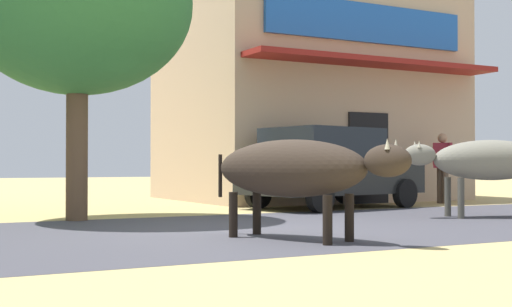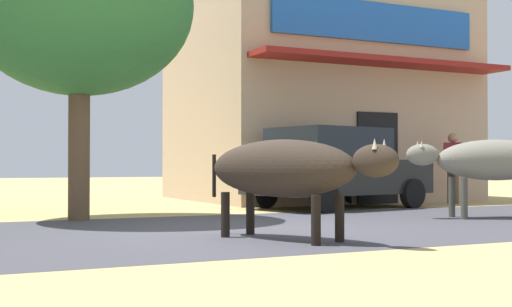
# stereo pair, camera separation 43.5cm
# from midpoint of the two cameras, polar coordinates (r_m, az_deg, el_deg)

# --- Properties ---
(ground) EXTENTS (80.00, 80.00, 0.00)m
(ground) POSITION_cam_midpoint_polar(r_m,az_deg,el_deg) (9.67, -0.34, -6.24)
(ground) COLOR tan
(asphalt_road) EXTENTS (72.00, 5.47, 0.00)m
(asphalt_road) POSITION_cam_midpoint_polar(r_m,az_deg,el_deg) (9.67, -0.34, -6.23)
(asphalt_road) COLOR #3F3E45
(asphalt_road) RESTS_ON ground
(storefront_right_club) EXTENTS (6.80, 6.15, 5.35)m
(storefront_right_club) POSITION_cam_midpoint_polar(r_m,az_deg,el_deg) (18.62, 5.70, 4.59)
(storefront_right_club) COLOR tan
(storefront_right_club) RESTS_ON ground
(roadside_tree) EXTENTS (3.72, 3.72, 5.00)m
(roadside_tree) POSITION_cam_midpoint_polar(r_m,az_deg,el_deg) (11.98, -13.12, 11.64)
(roadside_tree) COLOR brown
(roadside_tree) RESTS_ON ground
(parked_hatchback_car) EXTENTS (4.08, 2.56, 1.64)m
(parked_hatchback_car) POSITION_cam_midpoint_polar(r_m,az_deg,el_deg) (14.51, 7.33, -1.12)
(parked_hatchback_car) COLOR black
(parked_hatchback_car) RESTS_ON ground
(cow_near_brown) EXTENTS (1.51, 2.61, 1.20)m
(cow_near_brown) POSITION_cam_midpoint_polar(r_m,az_deg,el_deg) (8.37, 3.87, -1.28)
(cow_near_brown) COLOR #30251D
(cow_near_brown) RESTS_ON ground
(cow_far_dark) EXTENTS (2.62, 1.37, 1.32)m
(cow_far_dark) POSITION_cam_midpoint_polar(r_m,az_deg,el_deg) (12.54, 19.60, -0.56)
(cow_far_dark) COLOR slate
(cow_far_dark) RESTS_ON ground
(pedestrian_by_shop) EXTENTS (0.46, 0.61, 1.62)m
(pedestrian_by_shop) POSITION_cam_midpoint_polar(r_m,az_deg,el_deg) (16.73, 16.43, -0.69)
(pedestrian_by_shop) COLOR brown
(pedestrian_by_shop) RESTS_ON ground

